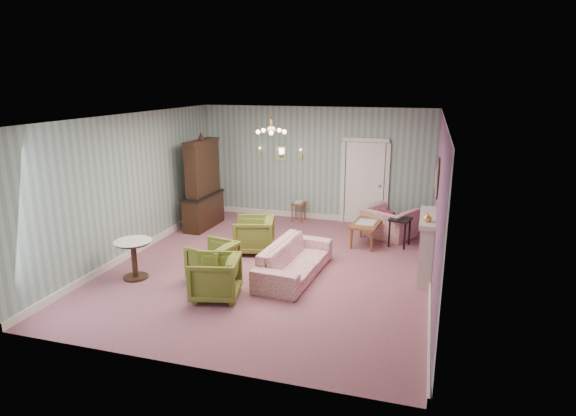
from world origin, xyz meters
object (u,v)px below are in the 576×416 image
(sofa_chintz, at_px, (295,254))
(olive_chair_a, at_px, (215,275))
(coffee_table, at_px, (366,233))
(dresser, at_px, (202,182))
(side_table_black, at_px, (399,232))
(olive_chair_b, at_px, (213,259))
(pedestal_table, at_px, (134,259))
(fireplace, at_px, (426,246))
(wingback_chair, at_px, (389,217))
(olive_chair_c, at_px, (254,233))

(sofa_chintz, bearing_deg, olive_chair_a, 146.30)
(sofa_chintz, height_order, coffee_table, sofa_chintz)
(dresser, height_order, side_table_black, dresser)
(sofa_chintz, bearing_deg, olive_chair_b, 116.54)
(olive_chair_b, distance_m, sofa_chintz, 1.50)
(olive_chair_b, xyz_separation_m, sofa_chintz, (1.39, 0.55, 0.04))
(dresser, height_order, pedestal_table, dresser)
(side_table_black, bearing_deg, coffee_table, -174.73)
(sofa_chintz, height_order, fireplace, fireplace)
(olive_chair_a, xyz_separation_m, pedestal_table, (-1.76, 0.33, -0.03))
(olive_chair_b, bearing_deg, fireplace, 120.01)
(coffee_table, bearing_deg, olive_chair_a, -121.17)
(olive_chair_a, height_order, dresser, dresser)
(fireplace, bearing_deg, olive_chair_b, -161.35)
(olive_chair_b, distance_m, coffee_table, 3.64)
(wingback_chair, bearing_deg, dresser, 35.25)
(wingback_chair, distance_m, side_table_black, 0.66)
(olive_chair_b, bearing_deg, sofa_chintz, 122.98)
(coffee_table, xyz_separation_m, pedestal_table, (-3.83, -3.09, 0.11))
(olive_chair_b, bearing_deg, side_table_black, 142.51)
(pedestal_table, bearing_deg, olive_chair_b, 15.75)
(fireplace, xyz_separation_m, coffee_table, (-1.28, 1.44, -0.32))
(wingback_chair, bearing_deg, olive_chair_a, 87.48)
(olive_chair_a, xyz_separation_m, dresser, (-1.96, 3.58, 0.75))
(coffee_table, bearing_deg, sofa_chintz, -116.08)
(wingback_chair, height_order, coffee_table, wingback_chair)
(olive_chair_c, xyz_separation_m, coffee_table, (2.22, 1.15, -0.16))
(olive_chair_a, height_order, olive_chair_c, olive_chair_c)
(wingback_chair, height_order, fireplace, fireplace)
(wingback_chair, height_order, side_table_black, wingback_chair)
(olive_chair_a, height_order, wingback_chair, wingback_chair)
(coffee_table, distance_m, side_table_black, 0.72)
(olive_chair_c, distance_m, fireplace, 3.51)
(fireplace, relative_size, coffee_table, 1.40)
(olive_chair_b, xyz_separation_m, wingback_chair, (2.87, 3.34, 0.09))
(fireplace, bearing_deg, wingback_chair, 112.10)
(wingback_chair, bearing_deg, olive_chair_c, 63.16)
(olive_chair_a, relative_size, olive_chair_b, 1.04)
(olive_chair_b, distance_m, fireplace, 3.93)
(pedestal_table, bearing_deg, coffee_table, 38.85)
(sofa_chintz, bearing_deg, dresser, 57.15)
(olive_chair_b, relative_size, coffee_table, 0.77)
(wingback_chair, distance_m, fireplace, 2.25)
(dresser, distance_m, pedestal_table, 3.35)
(coffee_table, bearing_deg, olive_chair_c, -152.62)
(sofa_chintz, bearing_deg, side_table_black, -33.72)
(olive_chair_b, relative_size, sofa_chintz, 0.36)
(olive_chair_b, bearing_deg, pedestal_table, -62.89)
(olive_chair_b, relative_size, dresser, 0.33)
(coffee_table, bearing_deg, dresser, 177.68)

